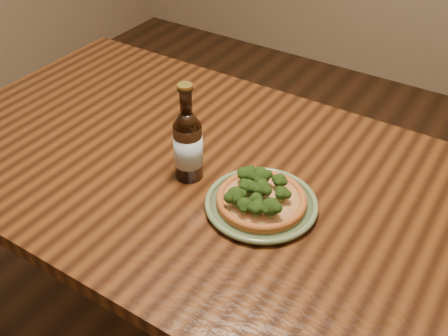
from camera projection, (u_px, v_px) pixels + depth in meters
The scene contains 4 objects.
table at pixel (213, 196), 1.39m from camera, with size 1.60×0.90×0.75m.
plate at pixel (261, 204), 1.22m from camera, with size 0.26×0.26×0.02m.
pizza at pixel (260, 198), 1.20m from camera, with size 0.21×0.21×0.07m.
beer_bottle at pixel (188, 144), 1.26m from camera, with size 0.07×0.07×0.26m.
Camera 1 is at (0.60, -0.77, 1.57)m, focal length 42.00 mm.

